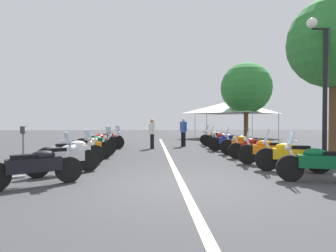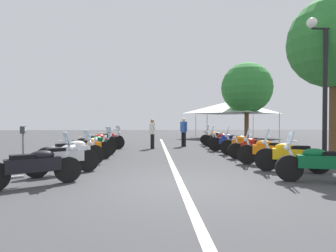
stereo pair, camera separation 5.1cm
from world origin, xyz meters
name	(u,v)px [view 1 (the left image)]	position (x,y,z in m)	size (l,w,h in m)	color
ground_plane	(182,185)	(0.00, 0.00, 0.00)	(80.00, 80.00, 0.00)	#38383A
lane_centre_stripe	(168,156)	(5.43, 0.00, 0.00)	(21.21, 0.16, 0.01)	beige
motorcycle_left_row_0	(36,166)	(0.08, 3.24, 0.46)	(1.24, 1.84, 1.19)	black
motorcycle_left_row_1	(65,157)	(1.48, 3.03, 0.46)	(1.33, 1.68, 1.20)	black
motorcycle_left_row_2	(72,152)	(2.73, 3.19, 0.46)	(1.26, 1.89, 1.01)	black
motorcycle_left_row_3	(87,148)	(4.16, 3.08, 0.46)	(1.34, 1.79, 1.01)	black
motorcycle_left_row_4	(94,145)	(5.37, 3.06, 0.48)	(1.46, 1.75, 1.22)	black
motorcycle_left_row_5	(96,142)	(6.87, 3.25, 0.47)	(1.33, 1.74, 1.02)	black
motorcycle_left_row_6	(104,141)	(8.00, 3.10, 0.47)	(1.19, 2.00, 1.01)	black
motorcycle_left_row_7	(107,139)	(9.51, 3.19, 0.47)	(1.36, 1.79, 1.21)	black
motorcycle_right_row_0	(321,163)	(0.11, -3.30, 0.46)	(0.84, 2.07, 1.20)	black
motorcycle_right_row_1	(291,155)	(1.46, -3.26, 0.47)	(0.94, 1.95, 1.22)	black
motorcycle_right_row_2	(269,151)	(2.68, -3.15, 0.47)	(0.99, 1.99, 1.22)	black
motorcycle_right_row_3	(255,147)	(4.17, -3.23, 0.45)	(0.79, 2.04, 0.98)	black
motorcycle_right_row_4	(244,144)	(5.42, -3.26, 0.47)	(0.90, 2.09, 1.21)	black
motorcycle_right_row_5	(230,142)	(6.82, -3.05, 0.47)	(0.85, 2.09, 1.01)	black
motorcycle_right_row_6	(225,140)	(8.11, -3.12, 0.46)	(0.86, 1.95, 1.20)	black
motorcycle_right_row_7	(219,138)	(9.46, -3.17, 0.47)	(0.99, 2.03, 1.21)	black
motorcycle_right_row_8	(217,137)	(10.73, -3.31, 0.45)	(0.90, 2.08, 0.99)	black
street_lamp_twin_globe	(325,65)	(2.35, -4.82, 3.23)	(0.32, 1.22, 4.71)	black
parking_meter	(23,139)	(2.45, 4.57, 0.90)	(0.20, 0.15, 1.29)	slate
traffic_cone_0	(265,148)	(5.57, -4.21, 0.29)	(0.36, 0.36, 0.61)	orange
bystander_0	(152,131)	(8.43, 0.66, 0.90)	(0.50, 0.32, 1.56)	black
bystander_2	(183,130)	(9.58, -1.12, 0.96)	(0.44, 0.36, 1.64)	black
roadside_tree_0	(246,88)	(14.21, -6.35, 3.92)	(3.77, 3.77, 5.81)	brown
roadside_tree_1	(334,43)	(3.59, -5.95, 4.30)	(3.30, 3.30, 5.97)	brown
event_tent	(232,107)	(17.22, -6.19, 2.65)	(6.16, 6.16, 3.20)	white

